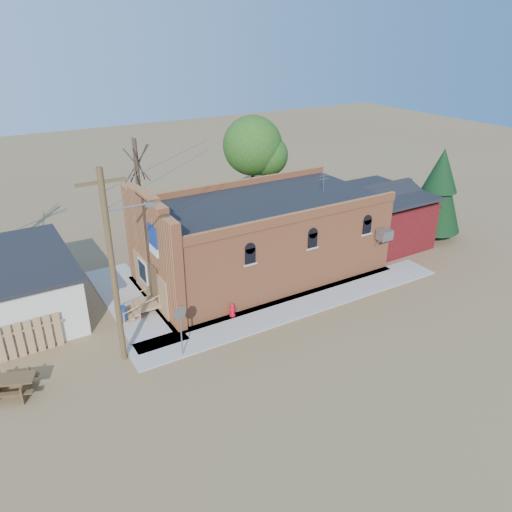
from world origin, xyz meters
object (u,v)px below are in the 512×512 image
utility_pole (114,265)px  stop_sign (180,318)px  trash_barrel (122,314)px  brick_bar (258,238)px  fire_hydrant (232,310)px  picnic_table (10,384)px

utility_pole → stop_sign: (2.33, -1.20, -2.70)m
utility_pole → trash_barrel: 5.37m
brick_bar → trash_barrel: size_ratio=20.78×
utility_pole → fire_hydrant: 7.38m
fire_hydrant → trash_barrel: 5.69m
brick_bar → fire_hydrant: bearing=-136.1°
stop_sign → picnic_table: stop_sign is taller
fire_hydrant → trash_barrel: bearing=130.0°
brick_bar → stop_sign: bearing=-143.6°
stop_sign → picnic_table: bearing=178.9°
brick_bar → stop_sign: 9.27m
picnic_table → brick_bar: bearing=37.4°
stop_sign → trash_barrel: bearing=117.1°
fire_hydrant → picnic_table: picnic_table is taller
utility_pole → picnic_table: bearing=-179.5°
fire_hydrant → picnic_table: 10.79m
brick_bar → picnic_table: brick_bar is taller
brick_bar → trash_barrel: 9.21m
fire_hydrant → picnic_table: bearing=159.6°
fire_hydrant → trash_barrel: trash_barrel is taller
brick_bar → fire_hydrant: 5.66m
stop_sign → trash_barrel: stop_sign is taller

